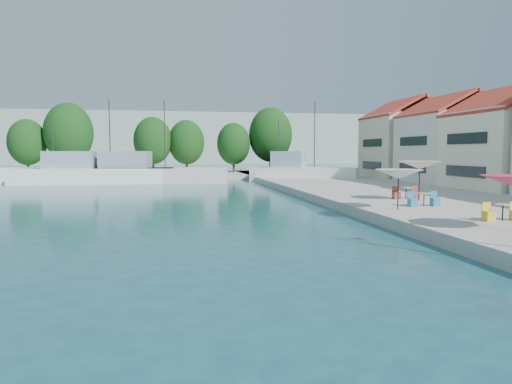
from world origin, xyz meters
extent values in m
cube|color=#9D998E|center=(-8.00, 67.00, 0.30)|extent=(90.00, 16.00, 0.60)
cube|color=#9CAA9D|center=(-30.00, 160.00, 8.00)|extent=(180.00, 40.00, 16.00)
cube|color=#9CAA9D|center=(40.00, 180.00, 6.00)|extent=(140.00, 40.00, 12.00)
cube|color=#F6EAC4|center=(24.00, 33.00, 3.85)|extent=(8.60, 8.50, 6.50)
cube|color=silver|center=(24.00, 42.00, 4.10)|extent=(8.00, 8.50, 7.00)
pyramid|color=#AA3625|center=(24.00, 42.00, 9.40)|extent=(8.40, 8.80, 1.80)
cube|color=beige|center=(24.00, 51.00, 4.35)|extent=(8.60, 8.50, 7.50)
pyramid|color=#AA3625|center=(24.00, 51.00, 9.90)|extent=(9.00, 8.80, 1.80)
cube|color=white|center=(-13.10, 54.93, 0.70)|extent=(18.19, 5.06, 2.20)
cube|color=#869BA6|center=(-15.81, 54.99, 2.80)|extent=(5.50, 3.73, 2.00)
cylinder|color=#2D2D2D|center=(-11.29, 54.90, 5.80)|extent=(0.12, 0.12, 8.00)
cylinder|color=#2D2D2D|center=(-17.62, 55.02, 4.80)|extent=(0.10, 0.10, 6.00)
cube|color=silver|center=(-6.82, 55.10, 0.70)|extent=(19.10, 7.50, 2.20)
cube|color=#869BA6|center=(-9.58, 55.51, 2.80)|extent=(6.06, 4.49, 2.00)
cylinder|color=#2D2D2D|center=(-4.99, 54.83, 5.80)|extent=(0.12, 0.12, 8.00)
cylinder|color=#2D2D2D|center=(-11.42, 55.78, 4.80)|extent=(0.10, 0.10, 6.00)
cube|color=white|center=(11.89, 53.54, 0.70)|extent=(13.12, 9.50, 2.20)
cube|color=#869BA6|center=(10.17, 54.52, 2.80)|extent=(4.73, 4.24, 2.00)
cylinder|color=#2D2D2D|center=(13.03, 52.88, 5.80)|extent=(0.12, 0.12, 8.00)
cylinder|color=#2D2D2D|center=(9.03, 55.17, 4.80)|extent=(0.10, 0.10, 6.00)
cylinder|color=#3F2B19|center=(-24.41, 68.89, 2.33)|extent=(0.36, 0.36, 3.46)
ellipsoid|color=#153E13|center=(-24.41, 68.89, 5.10)|extent=(5.26, 5.26, 6.57)
cylinder|color=#3F2B19|center=(-18.71, 68.62, 2.85)|extent=(0.36, 0.36, 4.51)
ellipsoid|color=#153E13|center=(-18.71, 68.62, 6.46)|extent=(6.85, 6.85, 8.56)
cylinder|color=#3F2B19|center=(-6.95, 68.15, 2.43)|extent=(0.36, 0.36, 3.67)
ellipsoid|color=#153E13|center=(-6.95, 68.15, 5.37)|extent=(5.58, 5.58, 6.97)
cylinder|color=#3F2B19|center=(-2.01, 68.49, 2.36)|extent=(0.36, 0.36, 3.51)
ellipsoid|color=#153E13|center=(-2.01, 68.49, 5.17)|extent=(5.34, 5.34, 6.67)
cylinder|color=#3F2B19|center=(5.10, 68.43, 2.28)|extent=(0.36, 0.36, 3.36)
ellipsoid|color=#153E13|center=(5.10, 68.43, 4.96)|extent=(5.10, 5.10, 6.38)
cylinder|color=#3F2B19|center=(11.02, 69.17, 2.83)|extent=(0.36, 0.36, 4.45)
ellipsoid|color=#153E13|center=(11.02, 69.17, 6.39)|extent=(6.77, 6.77, 8.46)
cylinder|color=black|center=(7.88, 21.80, 1.68)|extent=(0.06, 0.06, 2.16)
cone|color=silver|center=(7.88, 21.80, 2.51)|extent=(2.64, 2.64, 0.50)
cylinder|color=black|center=(11.31, 25.60, 1.86)|extent=(0.06, 0.06, 2.52)
cone|color=beige|center=(11.31, 25.60, 2.87)|extent=(2.80, 2.80, 0.50)
cylinder|color=black|center=(10.46, 17.02, 0.97)|extent=(0.06, 0.06, 0.74)
cylinder|color=#C4B790|center=(10.46, 17.02, 1.34)|extent=(0.70, 0.70, 0.04)
cube|color=yellow|center=(9.76, 17.02, 0.83)|extent=(0.42, 0.42, 0.46)
cylinder|color=black|center=(9.98, 22.75, 0.97)|extent=(0.06, 0.06, 0.74)
cylinder|color=#C4B790|center=(9.98, 22.75, 1.34)|extent=(0.70, 0.70, 0.04)
cube|color=teal|center=(10.68, 22.75, 0.83)|extent=(0.42, 0.42, 0.46)
cube|color=teal|center=(9.28, 22.75, 0.83)|extent=(0.42, 0.42, 0.46)
cylinder|color=black|center=(11.07, 26.77, 0.97)|extent=(0.06, 0.06, 0.74)
cylinder|color=#C4B790|center=(11.07, 26.77, 1.34)|extent=(0.70, 0.70, 0.04)
cube|color=brown|center=(11.77, 26.77, 0.83)|extent=(0.42, 0.42, 0.46)
cube|color=brown|center=(10.37, 26.77, 0.83)|extent=(0.42, 0.42, 0.46)
camera|label=1|loc=(-4.09, -0.95, 3.68)|focal=32.00mm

